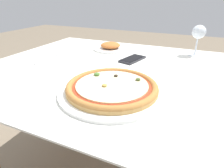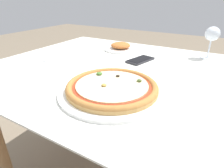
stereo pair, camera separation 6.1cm
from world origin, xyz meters
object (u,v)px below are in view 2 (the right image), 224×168
at_px(fork, 58,57).
at_px(dining_table, 116,86).
at_px(side_plate, 121,47).
at_px(wine_glass_far_left, 212,35).
at_px(cell_phone, 140,60).
at_px(pizza_plate, 112,88).

bearing_deg(fork, dining_table, 3.02).
bearing_deg(side_plate, dining_table, -65.38).
distance_m(wine_glass_far_left, cell_phone, 0.37).
height_order(pizza_plate, fork, pizza_plate).
height_order(dining_table, side_plate, side_plate).
relative_size(fork, wine_glass_far_left, 1.08).
xyz_separation_m(dining_table, pizza_plate, (0.10, -0.21, 0.11)).
xyz_separation_m(pizza_plate, cell_phone, (-0.05, 0.35, -0.01)).
bearing_deg(cell_phone, dining_table, -111.21).
distance_m(fork, wine_glass_far_left, 0.77).
bearing_deg(pizza_plate, fork, 156.11).
bearing_deg(cell_phone, pizza_plate, -82.64).
xyz_separation_m(wine_glass_far_left, cell_phone, (-0.28, -0.21, -0.11)).
height_order(fork, side_plate, side_plate).
bearing_deg(fork, wine_glass_far_left, 29.21).
relative_size(cell_phone, side_plate, 0.80).
bearing_deg(fork, cell_phone, 22.15).
height_order(dining_table, fork, fork).
relative_size(wine_glass_far_left, side_plate, 0.80).
distance_m(pizza_plate, side_plate, 0.54).
bearing_deg(pizza_plate, side_plate, 114.98).
bearing_deg(cell_phone, fork, -157.85).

